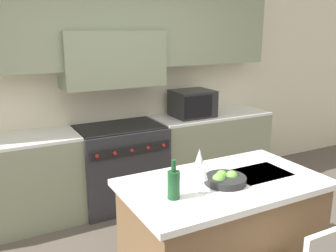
{
  "coord_description": "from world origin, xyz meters",
  "views": [
    {
      "loc": [
        -1.4,
        -1.85,
        1.98
      ],
      "look_at": [
        0.07,
        0.91,
        1.16
      ],
      "focal_mm": 40.0,
      "sensor_mm": 36.0,
      "label": 1
    }
  ],
  "objects_px": {
    "microwave": "(192,103)",
    "wine_bottle": "(174,184)",
    "wine_glass_far": "(199,158)",
    "range_stove": "(120,166)",
    "fruit_bowl": "(225,179)",
    "wine_glass_near": "(203,172)"
  },
  "relations": [
    {
      "from": "range_stove",
      "to": "microwave",
      "type": "bearing_deg",
      "value": 1.11
    },
    {
      "from": "microwave",
      "to": "fruit_bowl",
      "type": "xyz_separation_m",
      "value": [
        -0.84,
        -1.81,
        -0.15
      ]
    },
    {
      "from": "microwave",
      "to": "wine_glass_far",
      "type": "bearing_deg",
      "value": -120.06
    },
    {
      "from": "wine_glass_far",
      "to": "fruit_bowl",
      "type": "distance_m",
      "value": 0.25
    },
    {
      "from": "range_stove",
      "to": "microwave",
      "type": "distance_m",
      "value": 1.15
    },
    {
      "from": "microwave",
      "to": "wine_glass_near",
      "type": "distance_m",
      "value": 2.14
    },
    {
      "from": "wine_bottle",
      "to": "microwave",
      "type": "bearing_deg",
      "value": 55.28
    },
    {
      "from": "wine_glass_far",
      "to": "fruit_bowl",
      "type": "relative_size",
      "value": 0.71
    },
    {
      "from": "wine_glass_near",
      "to": "wine_bottle",
      "type": "bearing_deg",
      "value": 178.32
    },
    {
      "from": "microwave",
      "to": "wine_bottle",
      "type": "xyz_separation_m",
      "value": [
        -1.28,
        -1.85,
        -0.08
      ]
    },
    {
      "from": "microwave",
      "to": "wine_glass_far",
      "type": "xyz_separation_m",
      "value": [
        -0.93,
        -1.6,
        -0.04
      ]
    },
    {
      "from": "range_stove",
      "to": "wine_glass_far",
      "type": "xyz_separation_m",
      "value": [
        0.03,
        -1.59,
        0.59
      ]
    },
    {
      "from": "range_stove",
      "to": "fruit_bowl",
      "type": "relative_size",
      "value": 3.21
    },
    {
      "from": "range_stove",
      "to": "fruit_bowl",
      "type": "xyz_separation_m",
      "value": [
        0.12,
        -1.79,
        0.47
      ]
    },
    {
      "from": "wine_bottle",
      "to": "fruit_bowl",
      "type": "height_order",
      "value": "wine_bottle"
    },
    {
      "from": "wine_glass_far",
      "to": "wine_glass_near",
      "type": "bearing_deg",
      "value": -118.13
    },
    {
      "from": "wine_glass_far",
      "to": "fruit_bowl",
      "type": "bearing_deg",
      "value": -66.44
    },
    {
      "from": "wine_bottle",
      "to": "wine_glass_far",
      "type": "distance_m",
      "value": 0.43
    },
    {
      "from": "wine_glass_far",
      "to": "microwave",
      "type": "bearing_deg",
      "value": 59.94
    },
    {
      "from": "wine_bottle",
      "to": "fruit_bowl",
      "type": "relative_size",
      "value": 0.88
    },
    {
      "from": "microwave",
      "to": "fruit_bowl",
      "type": "bearing_deg",
      "value": -114.95
    },
    {
      "from": "wine_glass_far",
      "to": "fruit_bowl",
      "type": "xyz_separation_m",
      "value": [
        0.09,
        -0.2,
        -0.11
      ]
    }
  ]
}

